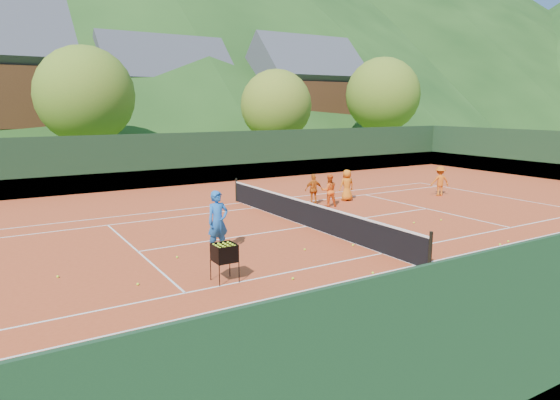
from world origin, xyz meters
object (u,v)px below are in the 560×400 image
student_a (329,190)px  chalet_mid (165,101)px  student_c (347,185)px  chalet_right (304,99)px  student_d (440,181)px  ball_hopper (224,254)px  coach (218,222)px  tennis_net (307,213)px  student_b (314,190)px

student_a → chalet_mid: (3.00, 31.34, 4.24)m
student_c → chalet_right: bearing=-112.1°
student_d → student_a: bearing=16.4°
student_c → ball_hopper: 12.14m
coach → student_a: size_ratio=1.32×
coach → chalet_mid: size_ratio=0.15×
tennis_net → chalet_right: bearing=56.3°
student_b → student_d: student_d is taller
chalet_mid → chalet_right: 14.56m
tennis_net → student_a: bearing=41.5°
tennis_net → chalet_right: (20.00, 30.00, 4.74)m
student_d → chalet_right: bearing=-88.1°
student_b → coach: bearing=46.2°
ball_hopper → student_a: bearing=38.4°
ball_hopper → student_c: bearing=36.3°
chalet_right → student_c: bearing=-120.1°
ball_hopper → chalet_mid: chalet_mid is taller
coach → student_d: bearing=8.2°
ball_hopper → chalet_right: 42.45m
chalet_mid → chalet_right: (14.00, -4.00, 0.27)m
ball_hopper → chalet_right: size_ratio=0.08×
student_b → chalet_right: size_ratio=0.12×
ball_hopper → chalet_right: (25.22, 33.86, 4.49)m
coach → chalet_mid: (10.27, 35.36, 4.00)m
student_b → student_a: bearing=132.0°
student_c → tennis_net: 5.66m
tennis_net → ball_hopper: tennis_net is taller
student_b → student_d: size_ratio=0.95×
chalet_mid → ball_hopper: bearing=-106.5°
student_b → chalet_mid: size_ratio=0.11×
coach → student_c: 10.01m
student_a → coach: bearing=48.6°
tennis_net → chalet_right: chalet_right is taller
coach → tennis_net: (4.27, 1.36, -0.47)m
coach → student_c: size_ratio=1.29×
student_a → chalet_mid: 31.77m
student_c → chalet_mid: size_ratio=0.12×
student_c → tennis_net: student_c is taller
ball_hopper → coach: bearing=69.2°
ball_hopper → tennis_net: bearing=36.5°
coach → tennis_net: bearing=12.2°
student_b → student_d: bearing=-179.2°
ball_hopper → chalet_mid: size_ratio=0.08×
chalet_mid → chalet_right: size_ratio=1.06×
coach → student_d: 14.11m
chalet_mid → coach: bearing=-106.2°
student_c → chalet_right: (15.43, 26.66, 4.49)m
student_d → tennis_net: student_d is taller
student_d → student_c: bearing=6.9°
chalet_right → chalet_mid: bearing=164.1°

